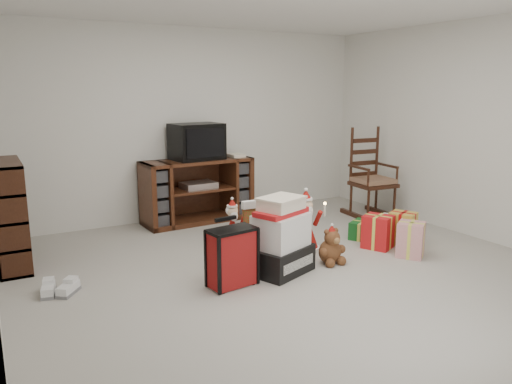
% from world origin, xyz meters
% --- Properties ---
extents(room, '(5.01, 5.01, 2.51)m').
position_xyz_m(room, '(0.00, 0.00, 1.25)').
color(room, '#ACA79E').
rests_on(room, ground).
extents(tv_stand, '(1.46, 0.60, 0.82)m').
position_xyz_m(tv_stand, '(-0.08, 2.21, 0.41)').
color(tv_stand, '#4F2616').
rests_on(tv_stand, floor).
extents(bookshelf, '(0.29, 0.86, 1.05)m').
position_xyz_m(bookshelf, '(-2.33, 1.53, 0.50)').
color(bookshelf, '#371C0F').
rests_on(bookshelf, floor).
extents(rocking_chair, '(0.57, 0.87, 1.26)m').
position_xyz_m(rocking_chair, '(2.06, 1.32, 0.43)').
color(rocking_chair, '#371C0F').
rests_on(rocking_chair, floor).
extents(gift_pile, '(0.68, 0.59, 0.72)m').
position_xyz_m(gift_pile, '(-0.11, 0.09, 0.32)').
color(gift_pile, black).
rests_on(gift_pile, floor).
extents(red_suitcase, '(0.43, 0.27, 0.62)m').
position_xyz_m(red_suitcase, '(-0.66, 0.01, 0.27)').
color(red_suitcase, maroon).
rests_on(red_suitcase, floor).
extents(stocking, '(0.31, 0.14, 0.65)m').
position_xyz_m(stocking, '(-0.19, 0.44, 0.32)').
color(stocking, '#0C731F').
rests_on(stocking, floor).
extents(teddy_bear, '(0.24, 0.21, 0.35)m').
position_xyz_m(teddy_bear, '(0.46, 0.07, 0.16)').
color(teddy_bear, brown).
rests_on(teddy_bear, floor).
extents(santa_figurine, '(0.33, 0.31, 0.67)m').
position_xyz_m(santa_figurine, '(0.47, 0.53, 0.26)').
color(santa_figurine, maroon).
rests_on(santa_figurine, floor).
extents(mrs_claus_figurine, '(0.27, 0.26, 0.55)m').
position_xyz_m(mrs_claus_figurine, '(-0.17, 1.00, 0.21)').
color(mrs_claus_figurine, maroon).
rests_on(mrs_claus_figurine, floor).
extents(sneaker_pair, '(0.36, 0.27, 0.09)m').
position_xyz_m(sneaker_pair, '(-2.04, 0.57, 0.05)').
color(sneaker_pair, silver).
rests_on(sneaker_pair, floor).
extents(gift_cluster, '(0.85, 0.96, 0.29)m').
position_xyz_m(gift_cluster, '(1.37, 0.25, 0.15)').
color(gift_cluster, red).
rests_on(gift_cluster, floor).
extents(crt_television, '(0.67, 0.52, 0.46)m').
position_xyz_m(crt_television, '(-0.07, 2.22, 1.05)').
color(crt_television, black).
rests_on(crt_television, tv_stand).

